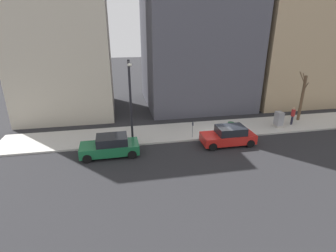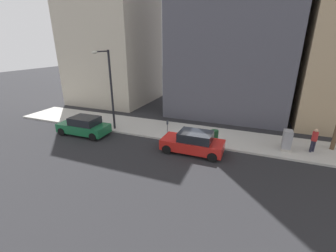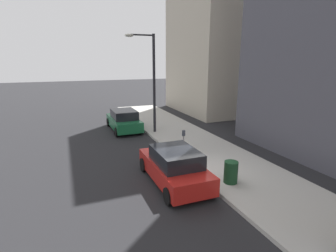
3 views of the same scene
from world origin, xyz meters
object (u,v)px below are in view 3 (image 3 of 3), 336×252
object	(u,v)px
parked_car_green	(124,120)
parking_meter	(184,140)
streetlamp	(150,76)
parked_car_red	(174,166)
trash_bin	(231,172)

from	to	relation	value
parked_car_green	parking_meter	world-z (taller)	parked_car_green
parked_car_green	streetlamp	xyz separation A→B (m)	(1.52, -1.72, 3.28)
parked_car_green	streetlamp	distance (m)	4.01
parked_car_red	streetlamp	distance (m)	8.31
parked_car_red	trash_bin	xyz separation A→B (m)	(2.03, -1.09, -0.14)
parking_meter	streetlamp	size ratio (longest dim) A/B	0.21
streetlamp	trash_bin	world-z (taller)	streetlamp
parked_car_green	parking_meter	bearing A→B (deg)	-76.77
parked_car_red	parking_meter	distance (m)	2.98
parking_meter	streetlamp	bearing A→B (deg)	91.92
trash_bin	streetlamp	bearing A→B (deg)	94.11
streetlamp	trash_bin	size ratio (longest dim) A/B	7.22
parked_car_green	streetlamp	size ratio (longest dim) A/B	0.65
parking_meter	trash_bin	xyz separation A→B (m)	(0.45, -3.61, -0.38)
parked_car_green	trash_bin	xyz separation A→B (m)	(2.14, -10.31, -0.14)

